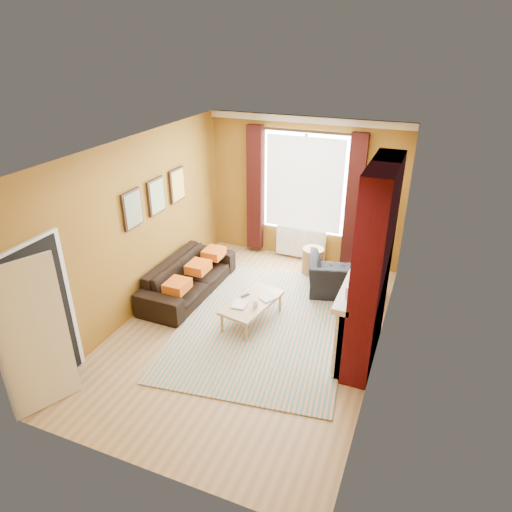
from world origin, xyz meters
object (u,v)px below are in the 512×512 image
at_px(armchair, 338,276).
at_px(wicker_stool, 313,261).
at_px(sofa, 188,277).
at_px(coffee_table, 252,303).
at_px(floor_lamp, 383,217).

bearing_deg(armchair, wicker_stool, -56.86).
xyz_separation_m(sofa, armchair, (2.43, 0.96, 0.02)).
height_order(armchair, coffee_table, armchair).
bearing_deg(floor_lamp, wicker_stool, -167.36).
relative_size(armchair, floor_lamp, 0.66).
distance_m(sofa, coffee_table, 1.43).
bearing_deg(coffee_table, armchair, 63.09).
bearing_deg(armchair, sofa, 7.39).
relative_size(sofa, coffee_table, 1.77).
distance_m(wicker_stool, floor_lamp, 1.53).
bearing_deg(wicker_stool, armchair, -42.67).
height_order(armchair, floor_lamp, floor_lamp).
bearing_deg(floor_lamp, coffee_table, -126.26).
bearing_deg(armchair, floor_lamp, -137.70).
height_order(sofa, coffee_table, sofa).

